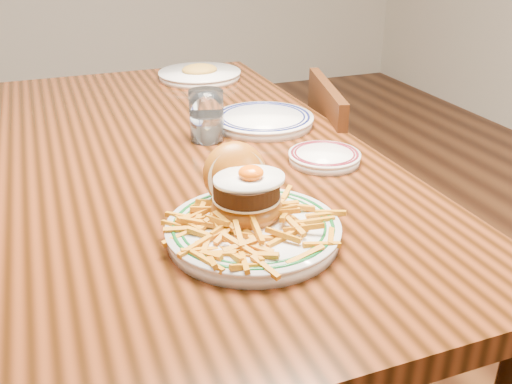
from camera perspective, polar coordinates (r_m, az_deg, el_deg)
name	(u,v)px	position (r m, az deg, el deg)	size (l,w,h in m)	color
table	(185,183)	(1.41, -7.10, 0.94)	(0.85, 1.60, 0.75)	black
chair_right	(355,204)	(1.80, 9.90, -1.17)	(0.47, 0.47, 0.82)	#3E1D0C
main_plate	(250,215)	(0.98, -0.60, -2.27)	(0.30, 0.31, 0.14)	white
side_plate	(324,156)	(1.29, 6.86, 3.56)	(0.16, 0.16, 0.02)	white
rear_plate	(263,119)	(1.51, 0.74, 7.27)	(0.26, 0.26, 0.03)	white
water_glass	(207,119)	(1.40, -4.95, 7.31)	(0.08, 0.08, 0.13)	white
far_plate	(200,74)	(1.98, -5.65, 11.65)	(0.28, 0.28, 0.05)	white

